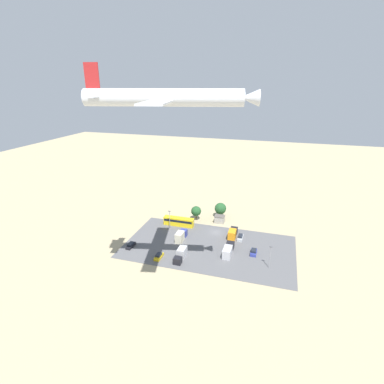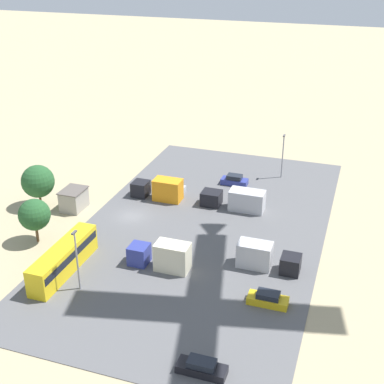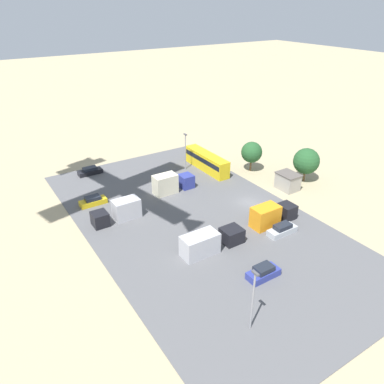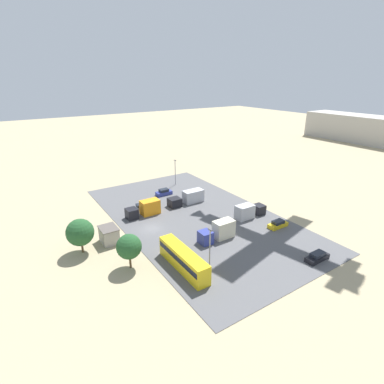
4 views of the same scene
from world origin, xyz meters
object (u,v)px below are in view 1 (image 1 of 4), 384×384
(shed_building, at_px, (220,219))
(parked_car_0, at_px, (131,245))
(parked_truck_1, at_px, (181,236))
(parked_car_2, at_px, (254,252))
(parked_truck_2, at_px, (181,254))
(airplane, at_px, (169,98))
(parked_car_3, at_px, (240,237))
(parked_truck_0, at_px, (228,250))
(parked_truck_3, at_px, (233,233))
(parked_car_1, at_px, (159,256))
(bus, at_px, (179,221))

(shed_building, xyz_separation_m, parked_car_0, (25.23, 27.62, -0.86))
(parked_car_0, bearing_deg, parked_truck_1, 32.89)
(parked_car_2, bearing_deg, shed_building, -51.90)
(parked_truck_2, relative_size, airplane, 0.21)
(parked_car_3, bearing_deg, parked_car_0, -155.00)
(shed_building, height_order, parked_truck_0, parked_truck_0)
(parked_truck_3, bearing_deg, parked_car_2, -47.42)
(parked_car_1, bearing_deg, bus, 93.70)
(bus, bearing_deg, parked_truck_1, 22.86)
(parked_car_1, bearing_deg, parked_truck_0, 22.98)
(parked_truck_2, relative_size, parked_truck_3, 0.97)
(parked_car_0, distance_m, parked_car_2, 41.61)
(parked_truck_2, bearing_deg, parked_car_1, 14.93)
(parked_car_1, height_order, parked_truck_0, parked_truck_0)
(parked_car_1, relative_size, airplane, 0.12)
(airplane, bearing_deg, parked_car_1, -159.54)
(parked_truck_3, bearing_deg, parked_truck_0, -87.46)
(parked_car_2, bearing_deg, parked_car_1, 21.30)
(bus, distance_m, parked_car_2, 33.06)
(parked_truck_1, bearing_deg, parked_car_0, -147.11)
(parked_truck_1, bearing_deg, parked_car_3, 18.47)
(parked_truck_2, bearing_deg, parked_car_2, -156.83)
(shed_building, bearing_deg, parked_truck_1, 60.13)
(parked_car_0, relative_size, parked_car_3, 1.00)
(shed_building, height_order, airplane, airplane)
(parked_car_0, xyz_separation_m, parked_truck_0, (-32.83, -5.21, 0.78))
(shed_building, distance_m, parked_truck_1, 20.74)
(parked_truck_0, xyz_separation_m, parked_truck_2, (14.03, 7.03, 0.03))
(parked_car_0, height_order, parked_truck_3, parked_truck_3)
(bus, height_order, parked_car_2, bus)
(shed_building, relative_size, airplane, 0.11)
(shed_building, relative_size, parked_truck_0, 0.43)
(parked_car_0, relative_size, parked_truck_1, 0.62)
(parked_car_3, height_order, parked_truck_3, parked_truck_3)
(airplane, bearing_deg, parked_truck_2, -178.86)
(parked_truck_1, bearing_deg, parked_truck_2, -71.23)
(bus, height_order, parked_truck_3, bus)
(parked_truck_0, relative_size, airplane, 0.26)
(shed_building, distance_m, airplane, 69.26)
(parked_car_0, bearing_deg, airplane, -42.23)
(shed_building, distance_m, parked_car_2, 25.40)
(bus, distance_m, parked_car_1, 24.07)
(parked_car_0, bearing_deg, shed_building, 47.59)
(parked_car_3, bearing_deg, parked_truck_0, -102.21)
(parked_car_0, height_order, parked_car_3, parked_car_3)
(parked_car_3, bearing_deg, parked_car_2, -57.31)
(parked_truck_2, bearing_deg, parked_car_3, -132.04)
(shed_building, distance_m, parked_car_0, 37.42)
(bus, bearing_deg, shed_building, 116.13)
(parked_truck_1, height_order, parked_truck_3, parked_truck_1)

